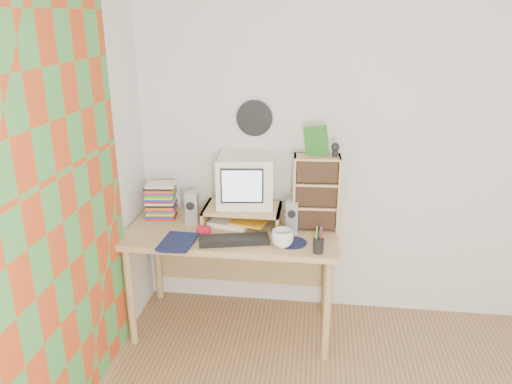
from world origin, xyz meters
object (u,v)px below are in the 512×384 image
(crt_monitor, at_px, (245,181))
(dvd_stack, at_px, (161,198))
(diary, at_px, (162,239))
(cd_rack, at_px, (316,193))
(mug, at_px, (283,238))
(keyboard, at_px, (234,240))
(desk, at_px, (235,243))

(crt_monitor, relative_size, dvd_stack, 1.28)
(diary, bearing_deg, cd_rack, 23.34)
(mug, bearing_deg, dvd_stack, 157.55)
(keyboard, relative_size, cd_rack, 0.88)
(keyboard, bearing_deg, diary, 174.71)
(dvd_stack, bearing_deg, diary, -78.68)
(cd_rack, relative_size, diary, 2.02)
(crt_monitor, distance_m, mug, 0.53)
(crt_monitor, xyz_separation_m, mug, (0.29, -0.37, -0.24))
(crt_monitor, distance_m, dvd_stack, 0.61)
(desk, xyz_separation_m, crt_monitor, (0.06, 0.09, 0.42))
(keyboard, height_order, mug, mug)
(keyboard, relative_size, diary, 1.78)
(dvd_stack, height_order, cd_rack, cd_rack)
(cd_rack, distance_m, diary, 1.03)
(keyboard, bearing_deg, crt_monitor, 73.16)
(cd_rack, bearing_deg, desk, 179.79)
(mug, bearing_deg, keyboard, 175.55)
(mug, xyz_separation_m, diary, (-0.75, -0.04, -0.03))
(crt_monitor, xyz_separation_m, dvd_stack, (-0.59, -0.01, -0.15))
(crt_monitor, bearing_deg, mug, -59.46)
(dvd_stack, relative_size, cd_rack, 0.56)
(diary, bearing_deg, crt_monitor, 44.45)
(desk, height_order, cd_rack, cd_rack)
(desk, height_order, crt_monitor, crt_monitor)
(crt_monitor, height_order, diary, crt_monitor)
(desk, xyz_separation_m, dvd_stack, (-0.53, 0.08, 0.27))
(crt_monitor, xyz_separation_m, diary, (-0.46, -0.42, -0.27))
(mug, bearing_deg, cd_rack, 58.62)
(diary, bearing_deg, dvd_stack, 110.41)
(keyboard, distance_m, diary, 0.45)
(desk, bearing_deg, crt_monitor, 54.54)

